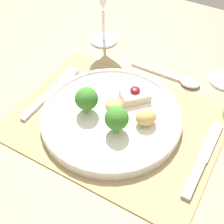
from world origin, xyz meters
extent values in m
cube|color=tan|center=(0.00, 0.00, 0.73)|extent=(1.21, 1.14, 0.03)
cylinder|color=tan|center=(-0.54, 0.50, 0.36)|extent=(0.06, 0.06, 0.71)
cube|color=#9E895B|center=(0.00, 0.00, 0.74)|extent=(0.42, 0.32, 0.00)
cylinder|color=silver|center=(-0.01, 0.00, 0.75)|extent=(0.29, 0.29, 0.02)
torus|color=silver|center=(-0.01, 0.00, 0.76)|extent=(0.29, 0.29, 0.01)
cube|color=beige|center=(0.01, 0.07, 0.77)|extent=(0.08, 0.08, 0.02)
ellipsoid|color=maroon|center=(0.01, 0.07, 0.79)|extent=(0.02, 0.02, 0.01)
cylinder|color=#84B256|center=(-0.06, -0.02, 0.77)|extent=(0.01, 0.01, 0.02)
sphere|color=#387A28|center=(-0.06, -0.02, 0.80)|extent=(0.05, 0.05, 0.05)
cylinder|color=#84B256|center=(0.02, -0.03, 0.77)|extent=(0.01, 0.01, 0.02)
sphere|color=#387A28|center=(0.02, -0.03, 0.80)|extent=(0.05, 0.05, 0.05)
ellipsoid|color=#DBBC6B|center=(-0.01, 0.01, 0.78)|extent=(0.05, 0.05, 0.03)
ellipsoid|color=tan|center=(0.06, 0.01, 0.78)|extent=(0.05, 0.06, 0.03)
cube|color=silver|center=(-0.17, -0.03, 0.75)|extent=(0.01, 0.14, 0.01)
cube|color=silver|center=(-0.17, 0.07, 0.75)|extent=(0.02, 0.05, 0.01)
cube|color=silver|center=(0.19, -0.05, 0.75)|extent=(0.02, 0.09, 0.01)
cube|color=silver|center=(0.19, 0.04, 0.75)|extent=(0.02, 0.11, 0.00)
cube|color=silver|center=(0.01, 0.19, 0.75)|extent=(0.13, 0.01, 0.01)
ellipsoid|color=silver|center=(0.09, 0.19, 0.75)|extent=(0.05, 0.04, 0.01)
cylinder|color=white|center=(-0.17, 0.24, 0.75)|extent=(0.07, 0.07, 0.01)
cylinder|color=white|center=(-0.17, 0.24, 0.79)|extent=(0.01, 0.01, 0.08)
camera|label=1|loc=(0.21, -0.38, 1.23)|focal=50.00mm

